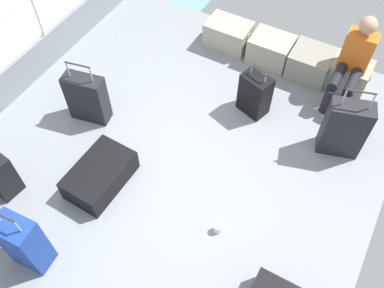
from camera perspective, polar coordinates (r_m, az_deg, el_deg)
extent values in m
cube|color=gray|center=(4.67, -3.57, -3.27)|extent=(4.40, 5.20, 0.06)
cube|color=gray|center=(5.57, -23.30, 7.63)|extent=(0.06, 5.20, 0.45)
cylinder|color=silver|center=(5.70, -19.52, 14.13)|extent=(0.04, 0.04, 1.00)
cube|color=#9E9989|center=(5.88, 4.95, 14.57)|extent=(0.58, 0.41, 0.35)
torus|color=tan|center=(5.94, 2.29, 16.04)|extent=(0.02, 0.12, 0.12)
torus|color=tan|center=(5.75, 7.77, 14.12)|extent=(0.02, 0.12, 0.12)
cube|color=#9E9989|center=(5.71, 10.60, 12.45)|extent=(0.53, 0.42, 0.37)
torus|color=tan|center=(5.73, 8.13, 13.97)|extent=(0.02, 0.12, 0.12)
torus|color=tan|center=(5.61, 13.32, 11.99)|extent=(0.02, 0.12, 0.12)
cube|color=gray|center=(5.62, 15.72, 10.44)|extent=(0.51, 0.47, 0.37)
torus|color=tan|center=(5.61, 13.36, 12.00)|extent=(0.02, 0.12, 0.12)
torus|color=tan|center=(5.55, 18.43, 9.94)|extent=(0.02, 0.12, 0.12)
cube|color=#9E9989|center=(5.63, 20.39, 8.83)|extent=(0.49, 0.40, 0.36)
torus|color=tan|center=(5.60, 18.17, 10.36)|extent=(0.02, 0.12, 0.12)
torus|color=tan|center=(5.59, 23.02, 8.30)|extent=(0.02, 0.12, 0.12)
cube|color=orange|center=(5.33, 21.53, 11.66)|extent=(0.34, 0.20, 0.48)
sphere|color=tan|center=(5.11, 22.77, 14.60)|extent=(0.20, 0.20, 0.20)
cylinder|color=black|center=(5.22, 20.91, 7.83)|extent=(0.12, 0.40, 0.12)
cylinder|color=black|center=(5.23, 19.61, 4.84)|extent=(0.11, 0.11, 0.36)
cylinder|color=black|center=(5.23, 19.08, 8.61)|extent=(0.12, 0.40, 0.12)
cylinder|color=black|center=(5.24, 17.80, 5.62)|extent=(0.11, 0.11, 0.36)
cube|color=black|center=(4.52, -12.34, -4.13)|extent=(0.49, 0.76, 0.27)
cube|color=white|center=(4.61, -9.61, -0.35)|extent=(0.05, 0.01, 0.08)
cube|color=white|center=(4.01, 12.91, -18.15)|extent=(0.05, 0.01, 0.08)
cube|color=black|center=(4.77, 19.94, 1.97)|extent=(0.49, 0.34, 0.72)
cylinder|color=#A5A8AD|center=(4.42, 19.93, 5.99)|extent=(0.02, 0.02, 0.21)
cylinder|color=#A5A8AD|center=(4.48, 23.23, 5.30)|extent=(0.02, 0.02, 0.21)
cylinder|color=#2D2D2D|center=(4.37, 22.01, 6.55)|extent=(0.28, 0.10, 0.02)
cube|color=green|center=(4.75, 20.44, 4.14)|extent=(0.05, 0.02, 0.08)
cube|color=navy|center=(4.12, -21.77, -12.30)|extent=(0.37, 0.26, 0.70)
cylinder|color=#A5A8AD|center=(3.69, -22.58, -10.24)|extent=(0.02, 0.02, 0.18)
cylinder|color=#2D2D2D|center=(3.68, -24.26, -8.87)|extent=(0.23, 0.03, 0.02)
cube|color=silver|center=(4.10, -20.95, -10.66)|extent=(0.05, 0.01, 0.08)
cube|color=black|center=(4.99, 8.50, 6.70)|extent=(0.39, 0.32, 0.54)
cylinder|color=#A5A8AD|center=(4.80, 8.05, 9.98)|extent=(0.02, 0.02, 0.10)
cylinder|color=#A5A8AD|center=(4.72, 9.90, 8.67)|extent=(0.02, 0.02, 0.10)
cylinder|color=#2D2D2D|center=(4.72, 9.05, 9.77)|extent=(0.22, 0.09, 0.02)
cube|color=green|center=(4.99, 9.55, 8.11)|extent=(0.05, 0.02, 0.08)
cube|color=black|center=(4.98, -14.00, 6.04)|extent=(0.48, 0.29, 0.62)
cylinder|color=#A5A8AD|center=(4.76, -16.45, 9.70)|extent=(0.02, 0.02, 0.20)
cylinder|color=#A5A8AD|center=(4.63, -13.51, 9.12)|extent=(0.02, 0.02, 0.20)
cylinder|color=#2D2D2D|center=(4.63, -15.26, 10.30)|extent=(0.29, 0.08, 0.02)
cube|color=green|center=(4.98, -13.65, 7.51)|extent=(0.05, 0.02, 0.08)
cylinder|color=white|center=(4.23, 3.52, -11.33)|extent=(0.08, 0.08, 0.10)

